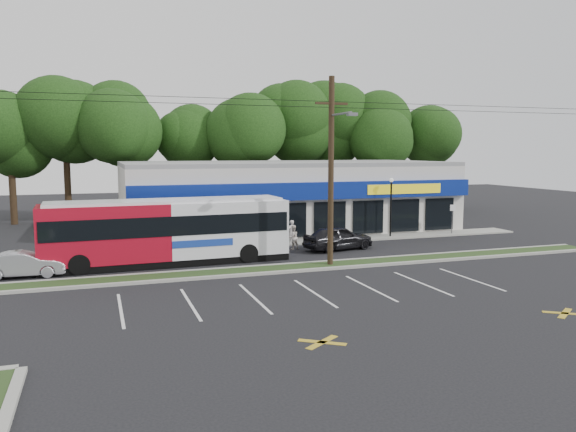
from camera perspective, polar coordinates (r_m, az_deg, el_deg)
The scene contains 15 objects.
ground at distance 28.32m, azimuth -0.51°, elevation -5.92°, with size 120.00×120.00×0.00m, color black.
grass_strip at distance 29.24m, azimuth -1.13°, elevation -5.40°, with size 40.00×1.60×0.12m, color #213616.
curb_south at distance 28.45m, azimuth -0.61°, elevation -5.72°, with size 40.00×0.25×0.14m, color #9E9E93.
curb_north at distance 30.03m, azimuth -1.63°, elevation -5.06°, with size 40.00×0.25×0.14m, color #9E9E93.
sidewalk at distance 38.30m, azimuth 2.33°, elevation -2.54°, with size 32.00×2.20×0.10m, color #9E9E93.
strip_mall at distance 44.62m, azimuth -0.28°, elevation 2.14°, with size 25.00×12.55×5.30m.
utility_pole at distance 29.52m, azimuth 4.15°, elevation 5.18°, with size 50.00×2.77×10.00m.
lamp_post at distance 40.36m, azimuth 10.42°, elevation 1.58°, with size 0.30×0.30×4.25m.
sign_post at distance 42.95m, azimuth 16.36°, elevation 0.22°, with size 0.45×0.10×2.23m.
tree_line at distance 53.80m, azimuth -5.30°, elevation 9.03°, with size 46.76×6.76×11.83m.
metrobus at distance 31.24m, azimuth -12.11°, elevation -1.39°, with size 13.26×3.23×3.54m.
car_dark at distance 35.18m, azimuth 5.11°, elevation -2.20°, with size 1.81×4.50×1.53m, color black.
car_silver at distance 30.44m, azimuth -25.25°, elevation -4.46°, with size 1.34×3.85×1.27m, color #95969C.
pedestrian_a at distance 37.18m, azimuth 0.35°, elevation -1.64°, with size 0.58×0.38×1.59m, color silver.
pedestrian_b at distance 35.17m, azimuth 0.52°, elevation -2.18°, with size 0.74×0.58×1.53m, color silver.
Camera 1 is at (-8.74, -26.23, 6.17)m, focal length 35.00 mm.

